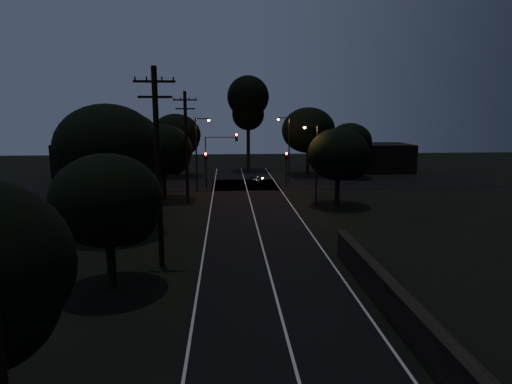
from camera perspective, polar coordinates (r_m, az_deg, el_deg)
road_surface at (r=40.61m, az=-0.70°, el=-1.60°), size 60.00×70.00×0.03m
utility_pole_mid at (r=23.97m, az=-12.95°, el=3.46°), size 2.20×0.30×11.00m
utility_pole_far at (r=40.80m, az=-9.28°, el=6.09°), size 2.20×0.30×10.50m
tree_left_b at (r=21.57m, az=-18.82°, el=-1.36°), size 5.28×5.28×6.71m
tree_left_c at (r=31.50m, az=-18.72°, el=5.21°), size 7.28×7.28×9.20m
tree_left_d at (r=42.98m, az=-12.08°, el=5.33°), size 5.86×5.86×7.44m
tree_far_nw at (r=58.82m, az=-10.40°, el=7.36°), size 6.62×6.62×8.39m
tree_far_w at (r=55.66m, az=-16.02°, el=7.00°), size 6.62×6.62×8.44m
tree_far_ne at (r=59.54m, az=7.26°, el=8.02°), size 7.30×7.30×9.24m
tree_far_e at (r=57.92m, az=12.63°, el=6.47°), size 5.67×5.67×7.20m
tree_right_a at (r=39.98m, az=11.25°, el=4.76°), size 5.66×5.66×7.20m
tall_pine at (r=63.60m, az=-1.06°, el=11.84°), size 6.08×6.08×13.81m
building_left at (r=63.38m, az=-20.26°, el=4.17°), size 10.00×8.00×4.40m
building_right at (r=65.74m, az=15.89°, el=4.46°), size 9.00×7.00×4.00m
signal_left at (r=48.89m, az=-6.70°, el=3.78°), size 0.28×0.35×4.10m
signal_right at (r=49.31m, az=4.06°, el=3.88°), size 0.28×0.35×4.10m
signal_mast at (r=48.69m, az=-4.75°, el=5.56°), size 3.70×0.35×6.25m
streetlight_a at (r=46.77m, az=-7.73°, el=5.66°), size 1.66×0.26×8.00m
streetlight_b at (r=53.19m, az=4.24°, el=6.32°), size 1.66×0.26×8.00m
streetlight_c at (r=39.57m, az=7.87°, el=4.35°), size 1.46×0.26×7.50m
car at (r=51.73m, az=-0.18°, el=1.65°), size 2.30×3.38×1.07m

